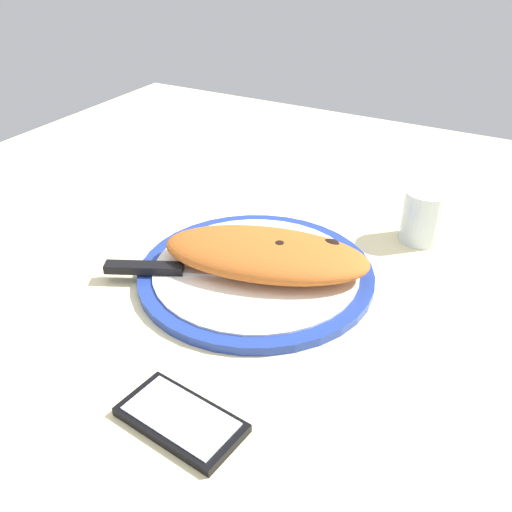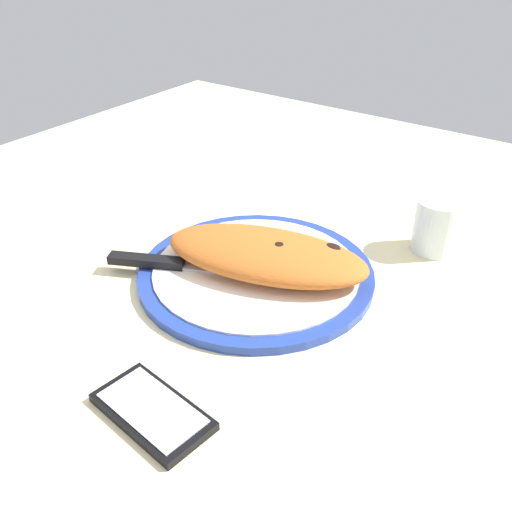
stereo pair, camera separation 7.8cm
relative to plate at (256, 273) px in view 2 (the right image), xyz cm
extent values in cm
cube|color=beige|center=(0.00, 0.00, -2.25)|extent=(150.00, 150.00, 3.00)
cylinder|color=#233D99|center=(0.00, 0.00, -0.12)|extent=(32.89, 32.89, 1.25)
cylinder|color=white|center=(0.00, 0.00, 0.66)|extent=(28.75, 28.75, 0.30)
ellipsoid|color=#C16023|center=(-1.00, -0.84, 3.01)|extent=(31.13, 20.26, 4.41)
ellipsoid|color=black|center=(-8.58, -5.74, 4.29)|extent=(2.51, 2.34, 0.84)
ellipsoid|color=black|center=(-2.92, -1.16, 4.87)|extent=(3.10, 3.10, 0.77)
cube|color=silver|center=(-0.03, -8.01, 1.01)|extent=(13.68, 3.49, 0.40)
cube|color=silver|center=(8.69, -6.33, 1.01)|extent=(4.34, 2.92, 0.40)
cube|color=silver|center=(1.52, 2.52, 1.01)|extent=(14.08, 7.93, 0.40)
cube|color=black|center=(13.10, 8.14, 1.41)|extent=(10.65, 6.54, 1.20)
cube|color=black|center=(-6.03, 26.73, -0.25)|extent=(13.60, 8.21, 1.00)
cube|color=white|center=(-6.03, 26.73, 0.33)|extent=(11.94, 7.03, 0.16)
cylinder|color=silver|center=(-17.38, -21.70, 3.37)|extent=(6.64, 6.64, 8.23)
cylinder|color=silver|center=(-17.38, -21.70, 1.84)|extent=(6.11, 6.11, 4.77)
camera|label=1|loc=(-31.70, 57.76, 43.95)|focal=39.69mm
camera|label=2|loc=(-38.27, 53.63, 43.95)|focal=39.69mm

